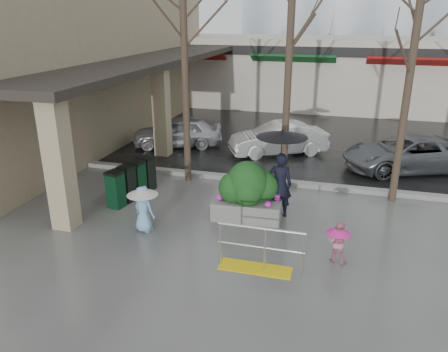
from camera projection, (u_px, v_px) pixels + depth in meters
The scene contains 20 objects.
ground at pixel (214, 236), 11.01m from camera, with size 120.00×120.00×0.00m, color #51514F.
street_asphalt at pixel (303, 93), 30.88m from camera, with size 120.00×36.00×0.01m, color black.
curb at pixel (249, 179), 14.59m from camera, with size 120.00×0.30×0.15m, color gray.
near_building at pixel (69, 45), 19.09m from camera, with size 6.00×18.00×8.00m, color tan.
canopy_slab at pixel (158, 56), 18.17m from camera, with size 2.80×18.00×0.25m, color #2D2823.
pillar_front at pixel (59, 163), 10.92m from camera, with size 0.55×0.55×3.50m, color tan.
pillar_back at pixel (162, 111), 16.79m from camera, with size 0.55×0.55×3.50m, color tan.
storefront_row at pixel (332, 72), 26.04m from camera, with size 34.00×6.74×4.00m.
handrail at pixel (258, 254), 9.45m from camera, with size 1.90×0.50×1.03m.
tree_west at pixel (183, 20), 12.99m from camera, with size 3.20×3.20×6.80m.
tree_midwest at pixel (291, 15), 12.14m from camera, with size 3.20×3.20×7.00m.
tree_mideast at pixel (416, 30), 11.44m from camera, with size 3.20×3.20×6.50m.
woman at pixel (281, 165), 11.64m from camera, with size 1.37×1.37×2.47m.
child_pink at pixel (338, 239), 9.70m from camera, with size 0.54×0.54×0.98m.
child_blue at pixel (143, 204), 11.04m from camera, with size 0.79×0.79×1.23m.
planter at pixel (248, 191), 11.75m from camera, with size 1.91×1.11×1.62m.
news_boxes at pixel (132, 181), 13.13m from camera, with size 0.81×1.99×1.08m.
car_a at pixel (178, 132), 18.29m from camera, with size 1.49×3.70×1.26m, color #B5B6BA.
car_b at pixel (278, 139), 17.28m from camera, with size 1.33×3.82×1.26m, color white.
car_c at pixel (408, 153), 15.47m from camera, with size 2.09×4.53×1.26m, color slate.
Camera 1 is at (2.84, -9.37, 5.25)m, focal length 35.00 mm.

